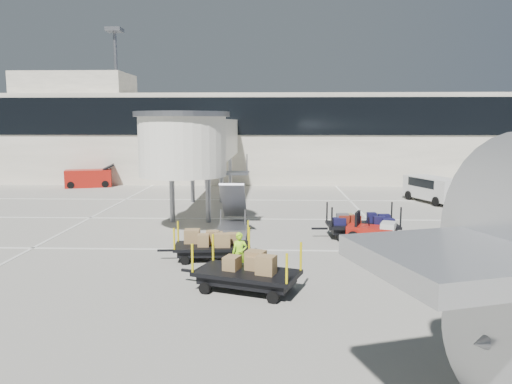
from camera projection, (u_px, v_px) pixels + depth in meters
ground at (258, 263)px, 19.62m from camera, size 140.00×140.00×0.00m
lane_markings at (252, 218)px, 28.88m from camera, size 40.00×30.00×0.02m
terminal at (264, 137)px, 48.69m from camera, size 64.00×12.11×15.20m
jet_bridge at (201, 142)px, 31.30m from camera, size 5.70×20.40×6.03m
baggage_tug at (372, 231)px, 22.97m from camera, size 2.35×1.94×1.40m
suitcase_cart at (362, 226)px, 23.86m from camera, size 4.15×1.82×1.61m
box_cart_near at (248, 273)px, 16.30m from camera, size 4.17×2.68×1.61m
box_cart_far at (212, 246)px, 20.09m from camera, size 3.78×1.74×1.46m
ground_worker at (240, 253)px, 18.16m from camera, size 0.56×0.37×1.54m
minivan at (432, 187)px, 34.48m from camera, size 3.29×4.90×1.72m
belt_loader at (89, 178)px, 42.53m from camera, size 4.28×2.60×1.94m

